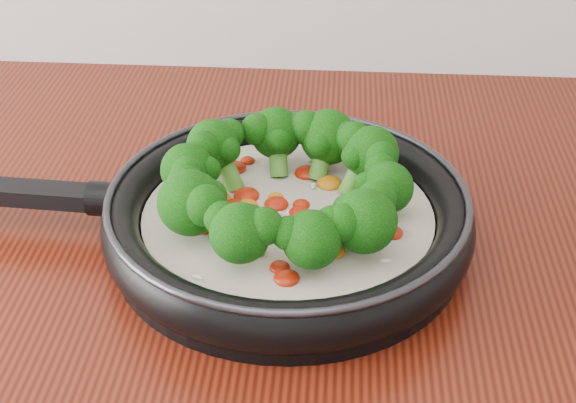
{
  "coord_description": "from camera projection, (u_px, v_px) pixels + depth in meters",
  "views": [
    {
      "loc": [
        0.17,
        0.42,
        1.38
      ],
      "look_at": [
        0.12,
        1.08,
        0.95
      ],
      "focal_mm": 52.21,
      "sensor_mm": 36.0,
      "label": 1
    }
  ],
  "objects": [
    {
      "name": "skillet",
      "position": [
        284.0,
        210.0,
        0.8
      ],
      "size": [
        0.56,
        0.37,
        0.11
      ],
      "color": "black",
      "rests_on": "counter"
    }
  ]
}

